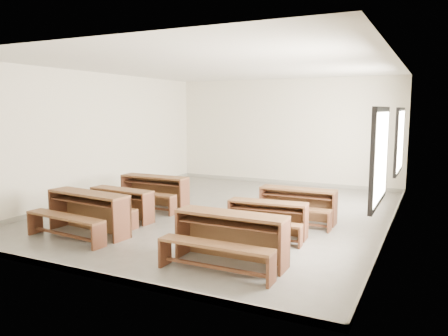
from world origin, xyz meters
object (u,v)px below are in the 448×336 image
at_px(desk_set_4, 267,216).
at_px(desk_set_2, 153,189).
at_px(desk_set_0, 86,210).
at_px(desk_set_3, 229,235).
at_px(desk_set_5, 297,203).
at_px(desk_set_1, 120,202).

bearing_deg(desk_set_4, desk_set_2, 157.09).
bearing_deg(desk_set_0, desk_set_3, 0.95).
distance_m(desk_set_3, desk_set_5, 2.80).
bearing_deg(desk_set_2, desk_set_3, -40.32).
bearing_deg(desk_set_5, desk_set_2, -177.98).
height_order(desk_set_1, desk_set_2, desk_set_2).
bearing_deg(desk_set_4, desk_set_3, -94.83).
relative_size(desk_set_1, desk_set_5, 0.97).
bearing_deg(desk_set_3, desk_set_2, 140.84).
relative_size(desk_set_3, desk_set_5, 1.10).
bearing_deg(desk_set_5, desk_set_1, -157.02).
height_order(desk_set_0, desk_set_1, desk_set_0).
bearing_deg(desk_set_5, desk_set_0, -142.59).
bearing_deg(desk_set_2, desk_set_5, 1.78).
height_order(desk_set_0, desk_set_3, desk_set_0).
bearing_deg(desk_set_3, desk_set_5, 86.07).
relative_size(desk_set_3, desk_set_4, 1.15).
distance_m(desk_set_2, desk_set_5, 3.42).
distance_m(desk_set_1, desk_set_5, 3.64).
xyz_separation_m(desk_set_0, desk_set_2, (-0.18, 2.37, -0.02)).
relative_size(desk_set_2, desk_set_3, 0.98).
relative_size(desk_set_4, desk_set_5, 0.95).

